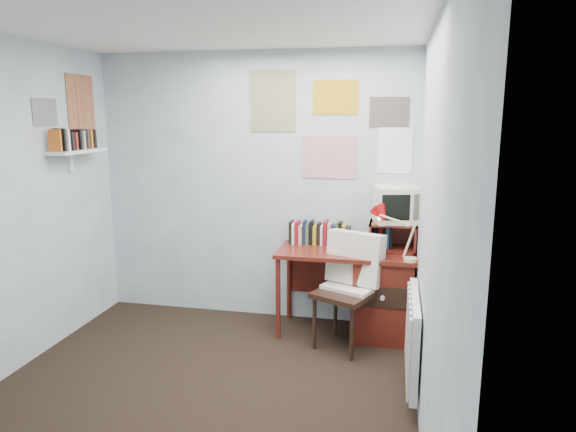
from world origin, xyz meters
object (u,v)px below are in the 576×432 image
desk_lamp (411,238)px  tv_riser (392,236)px  radiator (413,337)px  desk_chair (344,294)px  desk (376,292)px  crt_tv (396,203)px  wall_shelf (77,151)px

desk_lamp → tv_riser: 0.37m
desk_lamp → radiator: desk_lamp is taller
desk_chair → radiator: desk_chair is taller
tv_riser → radiator: tv_riser is taller
radiator → tv_riser: bearing=99.3°
desk → desk_lamp: desk_lamp is taller
desk → desk_chair: 0.40m
crt_tv → tv_riser: bearing=-150.8°
desk_lamp → radiator: 0.89m
desk → crt_tv: bearing=42.9°
desk_chair → desk: bearing=74.8°
desk_chair → wall_shelf: (-2.31, -0.07, 1.15)m
desk → tv_riser: bearing=43.0°
crt_tv → desk_chair: bearing=-145.9°
desk → radiator: (0.29, -0.93, 0.01)m
desk → tv_riser: tv_riser is taller
radiator → desk_lamp: bearing=91.6°
desk → radiator: 0.97m
tv_riser → desk_lamp: bearing=-65.6°
desk_chair → radiator: size_ratio=1.17×
desk_chair → desk_lamp: size_ratio=2.42×
desk_lamp → wall_shelf: 2.92m
desk → desk_chair: bearing=-130.1°
desk_chair → tv_riser: (0.38, 0.42, 0.42)m
radiator → wall_shelf: bearing=169.1°
desk_lamp → tv_riser: (-0.15, 0.33, -0.07)m
desk_chair → radiator: (0.55, -0.62, -0.05)m
tv_riser → radiator: size_ratio=0.50×
desk → desk_chair: desk_chair is taller
radiator → desk: bearing=107.2°
crt_tv → wall_shelf: 2.79m
crt_tv → radiator: bearing=-95.6°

